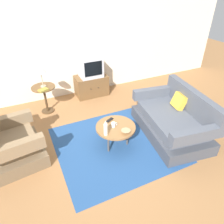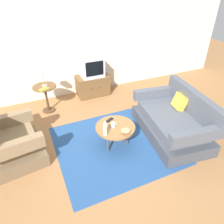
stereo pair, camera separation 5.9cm
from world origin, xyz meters
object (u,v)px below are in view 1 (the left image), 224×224
Objects in this scene: coffee_table at (116,128)px; tv_stand at (91,86)px; bowl at (126,131)px; side_table at (45,94)px; television at (90,67)px; book at (43,90)px; couch at (173,120)px; tv_remote_dark at (110,120)px; vase at (106,128)px; armchair at (10,146)px; table_lamp at (40,71)px; mug at (113,125)px.

tv_stand is (0.28, 2.01, -0.12)m from coffee_table.
side_table is at bearing 117.69° from bowl.
television is 1.34m from book.
tv_remote_dark is (-1.18, 0.35, 0.14)m from couch.
couch is at bearing -63.20° from book.
vase is 0.35m from bowl.
tv_remote_dark is (-0.02, 0.21, 0.04)m from coffee_table.
armchair is at bearing 147.47° from tv_remote_dark.
coffee_table is (-1.16, 0.15, 0.10)m from couch.
table_lamp is (-1.19, -0.33, 0.22)m from television.
tv_stand is 2.87× the size of vase.
side_table is (-2.08, 1.82, 0.16)m from couch.
couch is 6.24× the size of vase.
mug is 0.26m from bowl.
armchair reaches higher than book.
table_lamp reaches higher than tv_stand.
coffee_table is at bearing -82.95° from book.
bowl is at bearing -84.56° from book.
armchair is at bearing 88.03° from couch.
side_table is at bearing 118.77° from coffee_table.
television reaches higher than armchair.
table_lamp is at bearing 117.63° from mug.
armchair reaches higher than vase.
mug is at bearing 115.95° from bowl.
couch reaches higher than coffee_table.
coffee_table is 0.25m from bowl.
side_table is 3.98× the size of tv_remote_dark.
television is at bearing 76.12° from vase.
television is 2.04m from mug.
couch is 2.17× the size of tv_stand.
tv_stand is 0.50m from television.
tv_stand is 1.84m from tv_remote_dark.
vase is 1.77m from book.
vase is 1.78× the size of tv_remote_dark.
television is 2.26m from bowl.
table_lamp reaches higher than bowl.
coffee_table is 2.06m from television.
bowl is (-1.08, -0.08, 0.15)m from couch.
armchair reaches higher than tv_stand.
coffee_table is at bearing 28.88° from vase.
couch reaches higher than bowl.
armchair is 1.39m from book.
coffee_table is at bearing -98.06° from television.
vase is at bearing -150.60° from tv_remote_dark.
armchair is 1.67m from table_lamp.
coffee_table is at bearing 90.99° from couch.
coffee_table is 2.04m from tv_stand.
coffee_table is 1.78m from book.
book is at bearing -99.96° from table_lamp.
book is (-1.02, 1.71, 0.20)m from bowl.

